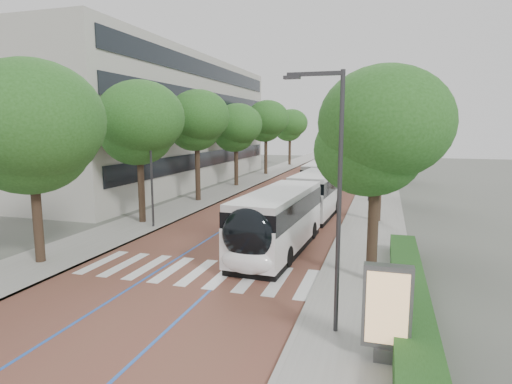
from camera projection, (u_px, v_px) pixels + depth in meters
ground at (183, 280)px, 18.30m from camera, size 160.00×160.00×0.00m
road at (321, 176)px, 56.13m from camera, size 11.00×140.00×0.02m
sidewalk_left at (266, 174)px, 58.27m from camera, size 4.00×140.00×0.12m
sidewalk_right at (380, 178)px, 53.96m from camera, size 4.00×140.00×0.12m
kerb_left at (279, 175)px, 57.73m from camera, size 0.20×140.00×0.14m
kerb_right at (365, 177)px, 54.51m from camera, size 0.20×140.00×0.14m
zebra_crossing at (197, 272)px, 19.18m from camera, size 10.55×3.60×0.01m
lane_line_left at (309, 176)px, 56.58m from camera, size 0.12×126.00×0.01m
lane_line_right at (333, 177)px, 55.66m from camera, size 0.12×126.00×0.01m
office_building at (138, 122)px, 49.31m from camera, size 18.11×40.00×14.00m
hedge at (409, 292)px, 15.60m from camera, size 1.20×14.00×0.80m
streetlight_near at (334, 183)px, 12.83m from camera, size 1.82×0.20×8.00m
streetlight_far at (368, 146)px, 36.47m from camera, size 1.82×0.20×8.00m
lamp_post_left at (151, 164)px, 26.99m from camera, size 0.14×0.14×8.00m
trees_left at (217, 127)px, 40.73m from camera, size 6.45×60.92×9.38m
trees_right at (382, 130)px, 34.53m from camera, size 5.26×47.01×8.85m
lead_bus at (297, 208)px, 25.79m from camera, size 3.44×18.50×3.20m
bus_queued_0 at (323, 178)px, 40.64m from camera, size 2.77×12.45×3.20m
bus_queued_1 at (338, 165)px, 54.64m from camera, size 3.24×12.52×3.20m
ad_panel at (387, 311)px, 11.59m from camera, size 1.31×0.51×2.71m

